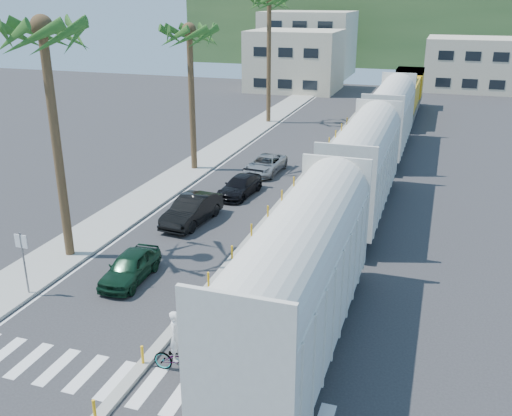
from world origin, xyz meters
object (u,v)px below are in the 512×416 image
at_px(car_lead, 130,267).
at_px(cyclist, 180,353).
at_px(street_sign, 23,255).
at_px(car_second, 192,210).

xyz_separation_m(car_lead, cyclist, (5.15, -5.55, 0.10)).
height_order(street_sign, cyclist, street_sign).
bearing_deg(cyclist, car_lead, 41.64).
bearing_deg(car_second, car_lead, -82.92).
xyz_separation_m(street_sign, car_lead, (3.54, 2.68, -1.29)).
distance_m(street_sign, cyclist, 9.23).
relative_size(street_sign, car_lead, 0.73).
height_order(street_sign, car_second, street_sign).
bearing_deg(cyclist, street_sign, 70.51).
bearing_deg(car_second, street_sign, -102.87).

